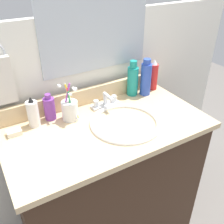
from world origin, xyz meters
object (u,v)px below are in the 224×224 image
object	(u,v)px
bottle_spray_red	(153,76)
cup_white_ceramic	(70,109)
bottle_cream_purple	(50,108)
hand_towel	(1,81)
faucet	(106,102)
bottle_shampoo_blue	(146,78)
bottle_lotion_white	(33,113)
bottle_mouthwash_teal	(133,80)
soap_bar	(14,132)

from	to	relation	value
bottle_spray_red	cup_white_ceramic	size ratio (longest dim) A/B	0.95
bottle_cream_purple	bottle_spray_red	xyz separation A→B (m)	(0.65, 0.01, 0.03)
hand_towel	cup_white_ceramic	bearing A→B (deg)	-25.12
bottle_spray_red	faucet	bearing A→B (deg)	-173.42
bottle_cream_purple	hand_towel	bearing A→B (deg)	158.32
bottle_shampoo_blue	bottle_spray_red	world-z (taller)	bottle_shampoo_blue
faucet	bottle_spray_red	bearing A→B (deg)	6.58
faucet	bottle_shampoo_blue	xyz separation A→B (m)	(0.27, 0.01, 0.07)
hand_towel	bottle_lotion_white	world-z (taller)	hand_towel
hand_towel	faucet	world-z (taller)	hand_towel
hand_towel	cup_white_ceramic	distance (m)	0.34
hand_towel	bottle_cream_purple	world-z (taller)	hand_towel
bottle_mouthwash_teal	bottle_spray_red	xyz separation A→B (m)	(0.15, -0.00, -0.01)
bottle_lotion_white	cup_white_ceramic	bearing A→B (deg)	-12.03
bottle_lotion_white	soap_bar	bearing A→B (deg)	-164.61
bottle_shampoo_blue	soap_bar	bearing A→B (deg)	-178.37
faucet	bottle_cream_purple	bearing A→B (deg)	173.63
hand_towel	bottle_cream_purple	xyz separation A→B (m)	(0.18, -0.07, -0.16)
bottle_mouthwash_teal	bottle_spray_red	world-z (taller)	bottle_mouthwash_teal
faucet	bottle_mouthwash_teal	xyz separation A→B (m)	(0.20, 0.04, 0.06)
bottle_spray_red	cup_white_ceramic	world-z (taller)	cup_white_ceramic
bottle_mouthwash_teal	bottle_spray_red	bearing A→B (deg)	-1.17
bottle_lotion_white	cup_white_ceramic	distance (m)	0.17
bottle_shampoo_blue	soap_bar	xyz separation A→B (m)	(-0.75, -0.02, -0.09)
faucet	cup_white_ceramic	size ratio (longest dim) A/B	0.81
faucet	soap_bar	size ratio (longest dim) A/B	2.50
hand_towel	soap_bar	bearing A→B (deg)	-93.93
bottle_lotion_white	bottle_mouthwash_teal	bearing A→B (deg)	2.61
bottle_shampoo_blue	bottle_cream_purple	world-z (taller)	bottle_shampoo_blue
bottle_mouthwash_teal	faucet	bearing A→B (deg)	-167.89
bottle_spray_red	hand_towel	bearing A→B (deg)	175.53
bottle_shampoo_blue	bottle_mouthwash_teal	size ratio (longest dim) A/B	1.04
bottle_mouthwash_teal	soap_bar	bearing A→B (deg)	-175.42
faucet	bottle_shampoo_blue	distance (m)	0.28
faucet	bottle_lotion_white	size ratio (longest dim) A/B	1.04
cup_white_ceramic	bottle_shampoo_blue	bearing A→B (deg)	3.48
bottle_lotion_white	bottle_spray_red	xyz separation A→B (m)	(0.73, 0.02, 0.02)
hand_towel	bottle_mouthwash_teal	size ratio (longest dim) A/B	1.07
faucet	soap_bar	world-z (taller)	faucet
cup_white_ceramic	bottle_spray_red	bearing A→B (deg)	6.08
faucet	bottle_lotion_white	xyz separation A→B (m)	(-0.38, 0.02, 0.04)
bottle_cream_purple	bottle_lotion_white	bearing A→B (deg)	-168.99
bottle_cream_purple	soap_bar	bearing A→B (deg)	-166.57
bottle_shampoo_blue	bottle_spray_red	distance (m)	0.09
bottle_cream_purple	bottle_spray_red	size ratio (longest dim) A/B	0.74
bottle_mouthwash_teal	soap_bar	distance (m)	0.69
hand_towel	bottle_shampoo_blue	size ratio (longest dim) A/B	1.02
cup_white_ceramic	soap_bar	size ratio (longest dim) A/B	3.08
bottle_mouthwash_teal	cup_white_ceramic	bearing A→B (deg)	-171.37
hand_towel	faucet	distance (m)	0.53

